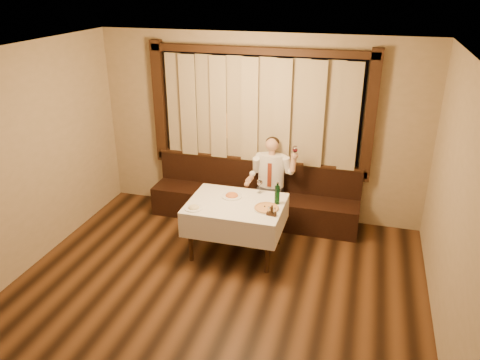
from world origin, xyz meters
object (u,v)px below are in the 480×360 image
(banquette, at_px, (254,200))
(pizza, at_px, (267,208))
(green_bottle, at_px, (277,195))
(dining_table, at_px, (236,210))
(seated_man, at_px, (271,175))
(pasta_cream, at_px, (194,206))
(cruet_caddy, at_px, (272,212))
(pasta_red, at_px, (232,194))

(banquette, bearing_deg, pizza, -68.47)
(pizza, distance_m, green_bottle, 0.24)
(dining_table, bearing_deg, seated_man, 74.11)
(pizza, bearing_deg, green_bottle, 62.92)
(dining_table, bearing_deg, banquette, 90.00)
(pasta_cream, bearing_deg, seated_man, 59.28)
(pizza, relative_size, pasta_cream, 1.43)
(seated_man, bearing_deg, cruet_caddy, -77.16)
(pizza, xyz_separation_m, seated_man, (-0.17, 1.01, 0.03))
(dining_table, bearing_deg, pizza, -9.59)
(banquette, height_order, dining_table, banquette)
(dining_table, height_order, green_bottle, green_bottle)
(pasta_red, relative_size, cruet_caddy, 2.16)
(dining_table, distance_m, pasta_cream, 0.59)
(pasta_red, bearing_deg, seated_man, 64.47)
(green_bottle, height_order, seated_man, seated_man)
(banquette, xyz_separation_m, cruet_caddy, (0.53, -1.25, 0.49))
(pasta_cream, relative_size, cruet_caddy, 1.80)
(pasta_cream, bearing_deg, dining_table, 33.53)
(banquette, relative_size, dining_table, 2.52)
(pizza, bearing_deg, dining_table, 170.41)
(dining_table, distance_m, pizza, 0.45)
(pasta_cream, distance_m, green_bottle, 1.10)
(cruet_caddy, bearing_deg, pasta_red, 154.70)
(banquette, height_order, pasta_red, banquette)
(dining_table, xyz_separation_m, pasta_cream, (-0.48, -0.32, 0.14))
(banquette, height_order, green_bottle, green_bottle)
(pasta_red, bearing_deg, cruet_caddy, -31.03)
(seated_man, bearing_deg, dining_table, -105.89)
(pasta_cream, relative_size, seated_man, 0.17)
(banquette, relative_size, pasta_red, 11.41)
(pizza, distance_m, seated_man, 1.02)
(pizza, xyz_separation_m, green_bottle, (0.10, 0.19, 0.12))
(pasta_red, distance_m, cruet_caddy, 0.74)
(dining_table, distance_m, green_bottle, 0.59)
(pizza, distance_m, cruet_caddy, 0.18)
(dining_table, xyz_separation_m, pizza, (0.43, -0.07, 0.12))
(cruet_caddy, bearing_deg, pasta_cream, -168.93)
(pasta_red, bearing_deg, dining_table, -56.81)
(banquette, distance_m, cruet_caddy, 1.44)
(pizza, distance_m, pasta_cream, 0.94)
(banquette, height_order, seated_man, seated_man)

